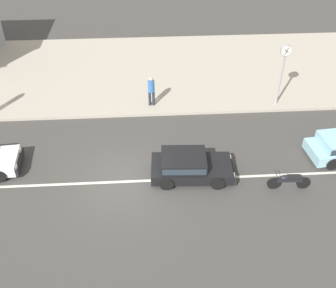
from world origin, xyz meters
TOP-DOWN VIEW (x-y plane):
  - ground_plane at (0.00, 0.00)m, footprint 160.00×160.00m
  - lane_centre_stripe at (0.00, 0.00)m, footprint 50.40×0.14m
  - kerb_strip at (0.00, 9.92)m, footprint 68.00×10.00m
  - hatchback_black_2 at (2.67, 0.22)m, footprint 3.62×1.95m
  - motorcycle_0 at (6.73, -0.81)m, footprint 1.80×0.56m
  - street_clock at (8.00, 5.51)m, footprint 0.58×0.22m
  - pedestrian_far_end at (1.25, 5.79)m, footprint 0.34×0.34m

SIDE VIEW (x-z plane):
  - ground_plane at x=0.00m, z-range 0.00..0.00m
  - lane_centre_stripe at x=0.00m, z-range 0.00..0.01m
  - kerb_strip at x=0.00m, z-range 0.00..0.15m
  - motorcycle_0 at x=6.73m, z-range 0.02..0.82m
  - hatchback_black_2 at x=2.67m, z-range 0.04..1.14m
  - pedestrian_far_end at x=1.25m, z-range 0.29..1.99m
  - street_clock at x=8.00m, z-range 0.93..4.33m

